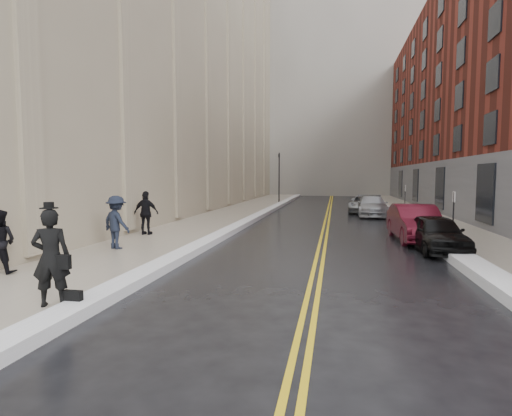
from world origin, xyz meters
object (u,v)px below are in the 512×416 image
at_px(car_silver_far, 364,204).
at_px(pedestrian_a, 0,242).
at_px(pedestrian_c, 146,213).
at_px(pedestrian_b, 116,222).
at_px(car_black, 437,233).
at_px(car_silver_near, 372,206).
at_px(car_maroon, 415,223).
at_px(pedestrian_main, 51,258).

relative_size(car_silver_far, pedestrian_a, 2.72).
bearing_deg(car_silver_far, pedestrian_c, -121.04).
distance_m(pedestrian_a, pedestrian_b, 4.26).
xyz_separation_m(pedestrian_a, pedestrian_c, (0.60, 7.64, 0.12)).
height_order(car_black, pedestrian_c, pedestrian_c).
distance_m(car_black, car_silver_near, 13.53).
relative_size(car_silver_near, car_silver_far, 1.04).
bearing_deg(pedestrian_b, car_maroon, -133.58).
distance_m(car_maroon, car_silver_far, 13.68).
height_order(pedestrian_a, pedestrian_c, pedestrian_c).
height_order(car_maroon, car_silver_far, car_maroon).
relative_size(pedestrian_main, pedestrian_a, 1.15).
distance_m(car_silver_near, pedestrian_b, 19.23).
height_order(car_black, pedestrian_main, pedestrian_main).
xyz_separation_m(car_maroon, car_silver_near, (-0.92, 10.96, -0.07)).
distance_m(car_silver_near, pedestrian_main, 23.87).
relative_size(car_silver_far, pedestrian_main, 2.37).
bearing_deg(pedestrian_b, pedestrian_main, 132.03).
distance_m(car_maroon, pedestrian_a, 15.67).
relative_size(car_black, pedestrian_main, 2.00).
height_order(car_silver_far, pedestrian_b, pedestrian_b).
bearing_deg(pedestrian_main, pedestrian_c, -97.24).
height_order(car_silver_near, pedestrian_c, pedestrian_c).
height_order(car_maroon, pedestrian_a, pedestrian_a).
distance_m(car_maroon, pedestrian_b, 12.60).
bearing_deg(car_silver_near, pedestrian_c, -132.22).
bearing_deg(car_black, car_silver_far, 92.71).
relative_size(car_maroon, pedestrian_a, 2.73).
xyz_separation_m(car_silver_near, pedestrian_b, (-10.61, -16.04, 0.41)).
bearing_deg(pedestrian_c, car_black, 175.92).
xyz_separation_m(car_silver_near, pedestrian_a, (-11.79, -20.13, 0.31)).
xyz_separation_m(car_black, car_maroon, (-0.30, 2.52, 0.10)).
bearing_deg(car_silver_far, pedestrian_b, -114.23).
relative_size(car_black, pedestrian_a, 2.30).
xyz_separation_m(car_black, car_silver_far, (-1.60, 16.14, -0.02)).
relative_size(car_maroon, car_silver_near, 0.96).
bearing_deg(car_silver_far, car_black, -79.91).
distance_m(car_maroon, pedestrian_main, 14.71).
bearing_deg(pedestrian_c, car_maroon, -172.31).
xyz_separation_m(car_maroon, car_silver_far, (-1.30, 13.62, -0.13)).
xyz_separation_m(car_silver_far, pedestrian_a, (-11.40, -22.79, 0.37)).
height_order(car_maroon, pedestrian_c, pedestrian_c).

